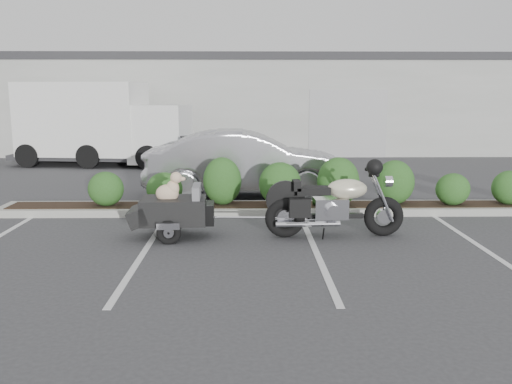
{
  "coord_description": "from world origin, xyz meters",
  "views": [
    {
      "loc": [
        0.12,
        -8.89,
        2.45
      ],
      "look_at": [
        0.27,
        0.43,
        0.75
      ],
      "focal_mm": 38.0,
      "sensor_mm": 36.0,
      "label": 1
    }
  ],
  "objects_px": {
    "motorcycle": "(335,205)",
    "pet_trailer": "(173,210)",
    "sedan": "(247,164)",
    "dumpster": "(211,155)",
    "delivery_truck": "(103,126)"
  },
  "relations": [
    {
      "from": "motorcycle",
      "to": "dumpster",
      "type": "bearing_deg",
      "value": 106.51
    },
    {
      "from": "pet_trailer",
      "to": "dumpster",
      "type": "relative_size",
      "value": 0.97
    },
    {
      "from": "sedan",
      "to": "delivery_truck",
      "type": "relative_size",
      "value": 0.75
    },
    {
      "from": "motorcycle",
      "to": "dumpster",
      "type": "height_order",
      "value": "motorcycle"
    },
    {
      "from": "pet_trailer",
      "to": "sedan",
      "type": "relative_size",
      "value": 0.4
    },
    {
      "from": "sedan",
      "to": "delivery_truck",
      "type": "height_order",
      "value": "delivery_truck"
    },
    {
      "from": "sedan",
      "to": "dumpster",
      "type": "height_order",
      "value": "sedan"
    },
    {
      "from": "delivery_truck",
      "to": "pet_trailer",
      "type": "bearing_deg",
      "value": -62.03
    },
    {
      "from": "pet_trailer",
      "to": "delivery_truck",
      "type": "height_order",
      "value": "delivery_truck"
    },
    {
      "from": "sedan",
      "to": "dumpster",
      "type": "xyz_separation_m",
      "value": [
        -1.1,
        3.88,
        -0.21
      ]
    },
    {
      "from": "delivery_truck",
      "to": "motorcycle",
      "type": "bearing_deg",
      "value": -49.19
    },
    {
      "from": "dumpster",
      "to": "pet_trailer",
      "type": "bearing_deg",
      "value": -107.72
    },
    {
      "from": "motorcycle",
      "to": "pet_trailer",
      "type": "height_order",
      "value": "motorcycle"
    },
    {
      "from": "delivery_truck",
      "to": "dumpster",
      "type": "bearing_deg",
      "value": -20.74
    },
    {
      "from": "pet_trailer",
      "to": "delivery_truck",
      "type": "xyz_separation_m",
      "value": [
        -3.7,
        9.7,
        0.87
      ]
    }
  ]
}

